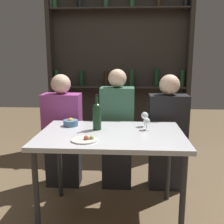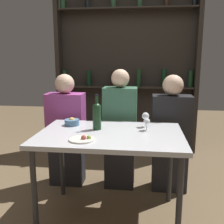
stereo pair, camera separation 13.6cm
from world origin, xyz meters
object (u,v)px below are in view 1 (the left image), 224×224
food_plate_0 (85,139)px  snack_bowl (71,123)px  wine_bottle (97,115)px  seated_person_right (167,136)px  wine_glass_0 (145,116)px  seated_person_left (63,134)px  seated_person_center (117,133)px  wine_glass_1 (147,122)px

food_plate_0 → snack_bowl: size_ratio=1.47×
wine_bottle → seated_person_right: (0.68, 0.50, -0.33)m
wine_glass_0 → seated_person_left: size_ratio=0.11×
seated_person_center → seated_person_right: size_ratio=1.04×
seated_person_center → wine_bottle: bearing=-106.8°
wine_glass_1 → seated_person_left: (-0.85, 0.48, -0.27)m
seated_person_left → food_plate_0: bearing=-65.2°
seated_person_right → food_plate_0: bearing=-131.8°
wine_bottle → wine_glass_0: size_ratio=2.30×
wine_glass_0 → seated_person_left: bearing=156.2°
wine_glass_1 → food_plate_0: (-0.47, -0.33, -0.06)m
wine_glass_0 → snack_bowl: (-0.66, -0.02, -0.06)m
wine_glass_0 → seated_person_right: bearing=54.4°
seated_person_center → seated_person_right: 0.53m
seated_person_center → seated_person_right: seated_person_center is taller
wine_bottle → seated_person_right: size_ratio=0.25×
wine_glass_0 → seated_person_center: (-0.26, 0.37, -0.26)m
wine_bottle → seated_person_center: seated_person_center is taller
wine_glass_1 → seated_person_left: 1.02m
wine_bottle → food_plate_0: (-0.05, -0.31, -0.12)m
wine_glass_0 → seated_person_left: 0.96m
wine_glass_0 → seated_person_right: size_ratio=0.11×
wine_bottle → food_plate_0: 0.34m
food_plate_0 → snack_bowl: (-0.20, 0.42, 0.02)m
seated_person_left → seated_person_right: seated_person_right is taller
wine_bottle → food_plate_0: bearing=-99.7°
wine_glass_1 → seated_person_right: bearing=62.3°
wine_glass_1 → food_plate_0: bearing=-145.2°
seated_person_center → wine_glass_0: bearing=-54.9°
seated_person_center → wine_glass_1: bearing=-60.9°
wine_glass_1 → seated_person_left: seated_person_left is taller
seated_person_right → snack_bowl: bearing=-157.1°
wine_bottle → seated_person_left: 0.74m
seated_person_left → seated_person_right: size_ratio=1.00×
wine_glass_0 → food_plate_0: wine_glass_0 is taller
wine_glass_0 → wine_glass_1: (0.01, -0.11, -0.02)m
wine_glass_0 → wine_bottle: bearing=-162.1°
seated_person_left → seated_person_right: 1.11m
snack_bowl → seated_person_right: (0.93, 0.39, -0.23)m
snack_bowl → seated_person_right: bearing=22.9°
wine_bottle → snack_bowl: bearing=156.2°
wine_glass_0 → wine_glass_1: 0.12m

